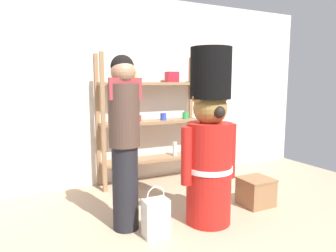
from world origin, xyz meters
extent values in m
cube|color=silver|center=(0.00, 2.20, 1.30)|extent=(6.40, 0.12, 2.60)
cube|color=#93704C|center=(-0.31, 1.83, 0.90)|extent=(0.05, 0.05, 1.79)
cube|color=#93704C|center=(1.14, 1.83, 0.90)|extent=(0.05, 0.05, 1.79)
cube|color=#93704C|center=(-0.31, 2.13, 0.90)|extent=(0.05, 0.05, 1.79)
cube|color=#93704C|center=(1.14, 2.13, 0.90)|extent=(0.05, 0.05, 1.79)
cube|color=#93704C|center=(0.41, 1.98, 0.32)|extent=(1.45, 0.30, 0.04)
cube|color=#93704C|center=(0.41, 1.98, 0.86)|extent=(1.45, 0.30, 0.04)
cube|color=#93704C|center=(0.41, 1.98, 1.40)|extent=(1.45, 0.30, 0.04)
cylinder|color=yellow|center=(-0.13, 2.00, 0.93)|extent=(0.09, 0.09, 0.10)
cylinder|color=red|center=(0.23, 2.00, 0.92)|extent=(0.08, 0.08, 0.08)
cylinder|color=blue|center=(0.59, 1.96, 0.93)|extent=(0.09, 0.09, 0.10)
cylinder|color=green|center=(0.95, 1.96, 0.93)|extent=(0.09, 0.09, 0.10)
cylinder|color=#B27226|center=(0.05, 2.00, 0.45)|extent=(0.06, 0.06, 0.21)
cylinder|color=silver|center=(0.77, 1.95, 0.44)|extent=(0.07, 0.07, 0.20)
cube|color=gold|center=(0.08, 1.98, 1.50)|extent=(0.18, 0.14, 0.17)
cube|color=#B21E2D|center=(0.74, 1.98, 1.49)|extent=(0.17, 0.14, 0.15)
cylinder|color=red|center=(0.40, 0.49, 0.51)|extent=(0.45, 0.45, 1.02)
cylinder|color=white|center=(0.40, 0.49, 0.56)|extent=(0.47, 0.47, 0.05)
sphere|color=olive|center=(0.40, 0.49, 1.16)|extent=(0.33, 0.33, 0.33)
sphere|color=olive|center=(0.26, 0.49, 1.27)|extent=(0.12, 0.12, 0.12)
sphere|color=olive|center=(0.54, 0.49, 1.27)|extent=(0.12, 0.12, 0.12)
cylinder|color=black|center=(0.40, 0.49, 1.50)|extent=(0.40, 0.40, 0.49)
cylinder|color=red|center=(0.14, 0.49, 0.72)|extent=(0.11, 0.11, 0.56)
cylinder|color=red|center=(0.66, 0.49, 0.72)|extent=(0.11, 0.11, 0.56)
sphere|color=black|center=(0.40, 0.34, 1.14)|extent=(0.12, 0.12, 0.12)
cylinder|color=black|center=(-0.40, 0.73, 0.41)|extent=(0.25, 0.25, 0.82)
cylinder|color=#4C382D|center=(-0.40, 0.73, 1.11)|extent=(0.29, 0.29, 0.59)
sphere|color=#A37556|center=(-0.40, 0.73, 1.51)|extent=(0.23, 0.23, 0.23)
cube|color=#993338|center=(-0.40, 0.67, 1.36)|extent=(0.31, 0.04, 0.20)
sphere|color=black|center=(-0.40, 0.75, 1.56)|extent=(0.22, 0.22, 0.22)
cube|color=silver|center=(-0.20, 0.46, 0.18)|extent=(0.23, 0.16, 0.35)
torus|color=silver|center=(-0.20, 0.46, 0.39)|extent=(0.17, 0.01, 0.17)
cube|color=olive|center=(1.14, 0.62, 0.15)|extent=(0.34, 0.33, 0.30)
cube|color=olive|center=(1.14, 0.62, 0.31)|extent=(0.36, 0.34, 0.02)
camera|label=1|loc=(-1.29, -2.01, 1.41)|focal=32.96mm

